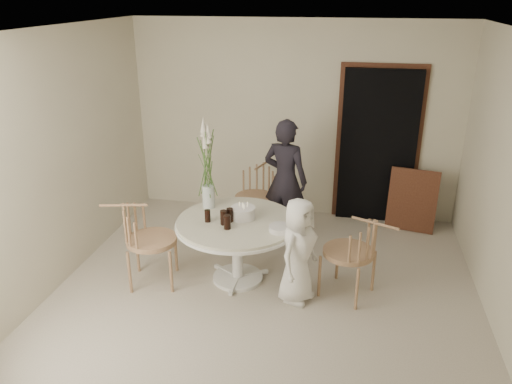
% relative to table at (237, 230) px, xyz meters
% --- Properties ---
extents(ground, '(4.50, 4.50, 0.00)m').
position_rel_table_xyz_m(ground, '(0.35, -0.25, -0.62)').
color(ground, beige).
rests_on(ground, ground).
extents(room_shell, '(4.50, 4.50, 4.50)m').
position_rel_table_xyz_m(room_shell, '(0.35, -0.25, 1.00)').
color(room_shell, silver).
rests_on(room_shell, ground).
extents(doorway, '(1.00, 0.10, 2.10)m').
position_rel_table_xyz_m(doorway, '(1.50, 1.94, 0.43)').
color(doorway, black).
rests_on(doorway, ground).
extents(door_trim, '(1.12, 0.03, 2.22)m').
position_rel_table_xyz_m(door_trim, '(1.50, 1.98, 0.49)').
color(door_trim, brown).
rests_on(door_trim, ground).
extents(table, '(1.33, 1.33, 0.73)m').
position_rel_table_xyz_m(table, '(0.00, 0.00, 0.00)').
color(table, white).
rests_on(table, ground).
extents(picture_frame, '(0.66, 0.30, 0.84)m').
position_rel_table_xyz_m(picture_frame, '(2.00, 1.70, -0.20)').
color(picture_frame, brown).
rests_on(picture_frame, ground).
extents(chair_far, '(0.60, 0.63, 0.90)m').
position_rel_table_xyz_m(chair_far, '(-0.01, 1.33, -0.03)').
color(chair_far, tan).
rests_on(chair_far, ground).
extents(chair_right, '(0.67, 0.65, 0.92)m').
position_rel_table_xyz_m(chair_right, '(1.32, -0.10, -0.02)').
color(chair_right, tan).
rests_on(chair_right, ground).
extents(chair_left, '(0.64, 0.60, 0.95)m').
position_rel_table_xyz_m(chair_left, '(-1.03, -0.25, -0.00)').
color(chair_left, tan).
rests_on(chair_left, ground).
extents(girl, '(0.66, 0.52, 1.59)m').
position_rel_table_xyz_m(girl, '(0.36, 1.14, 0.18)').
color(girl, black).
rests_on(girl, ground).
extents(boy, '(0.55, 0.65, 1.13)m').
position_rel_table_xyz_m(boy, '(0.69, -0.25, -0.05)').
color(boy, white).
rests_on(boy, ground).
extents(birthday_cake, '(0.27, 0.27, 0.18)m').
position_rel_table_xyz_m(birthday_cake, '(0.05, 0.07, 0.18)').
color(birthday_cake, silver).
rests_on(birthday_cake, table).
extents(cola_tumbler_a, '(0.08, 0.08, 0.16)m').
position_rel_table_xyz_m(cola_tumbler_a, '(-0.11, -0.12, 0.19)').
color(cola_tumbler_a, black).
rests_on(cola_tumbler_a, table).
extents(cola_tumbler_b, '(0.08, 0.08, 0.15)m').
position_rel_table_xyz_m(cola_tumbler_b, '(-0.05, -0.22, 0.19)').
color(cola_tumbler_b, black).
rests_on(cola_tumbler_b, table).
extents(cola_tumbler_c, '(0.08, 0.08, 0.13)m').
position_rel_table_xyz_m(cola_tumbler_c, '(-0.30, -0.09, 0.18)').
color(cola_tumbler_c, black).
rests_on(cola_tumbler_c, table).
extents(cola_tumbler_d, '(0.08, 0.08, 0.15)m').
position_rel_table_xyz_m(cola_tumbler_d, '(-0.07, -0.04, 0.19)').
color(cola_tumbler_d, black).
rests_on(cola_tumbler_d, table).
extents(plate_stack, '(0.26, 0.26, 0.06)m').
position_rel_table_xyz_m(plate_stack, '(0.49, -0.16, 0.14)').
color(plate_stack, silver).
rests_on(plate_stack, table).
extents(flower_vase, '(0.14, 0.14, 1.04)m').
position_rel_table_xyz_m(flower_vase, '(-0.40, 0.29, 0.61)').
color(flower_vase, silver).
rests_on(flower_vase, table).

